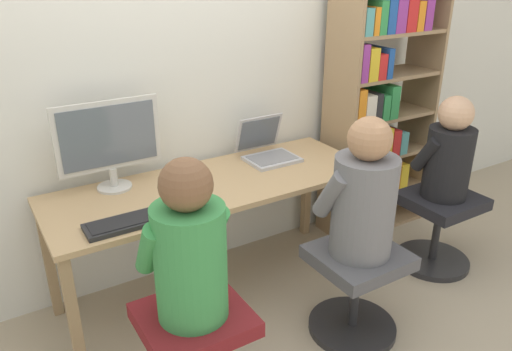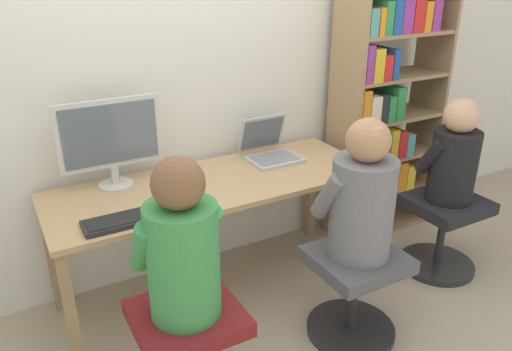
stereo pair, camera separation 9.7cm
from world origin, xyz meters
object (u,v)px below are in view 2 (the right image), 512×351
Objects in this scene: office_chair_right at (354,287)px; person_at_monitor at (182,248)px; person_at_laptop at (362,198)px; desktop_monitor at (111,140)px; keyboard at (133,218)px; laptop at (270,150)px; person_near_shelf at (454,156)px; bookshelf at (380,121)px; office_chair_left at (189,349)px; office_chair_side at (442,228)px.

person_at_monitor is at bearing 179.57° from office_chair_right.
person_at_laptop reaches higher than person_at_monitor.
keyboard is at bearing -94.48° from desktop_monitor.
person_at_laptop reaches higher than laptop.
keyboard is at bearing -159.13° from laptop.
desktop_monitor is at bearing 136.77° from person_at_laptop.
person_near_shelf reaches higher than keyboard.
bookshelf is 2.68× the size of person_near_shelf.
office_chair_left is 1.00× the size of office_chair_side.
person_at_laptop is at bearing -89.06° from laptop.
desktop_monitor reaches higher than office_chair_right.
person_at_laptop is (0.97, -0.46, 0.07)m from keyboard.
person_at_monitor is 0.41× the size of bookshelf.
bookshelf is (1.78, -0.08, -0.15)m from desktop_monitor.
desktop_monitor is at bearing 176.45° from laptop.
office_chair_right is at bearing -90.00° from person_at_laptop.
laptop is at bearing 178.43° from bookshelf.
bookshelf is at bearing 24.81° from office_chair_left.
laptop is at bearing 145.38° from office_chair_side.
bookshelf reaches higher than person_at_laptop.
person_at_monitor is at bearing -87.84° from desktop_monitor.
keyboard is at bearing 172.40° from person_near_shelf.
bookshelf reaches higher than office_chair_side.
person_near_shelf is at bearing 90.00° from office_chair_side.
person_at_laptop is 1.16m from bookshelf.
office_chair_left is at bearing -173.12° from person_near_shelf.
office_chair_right is at bearing -89.06° from laptop.
person_near_shelf is (0.88, 0.22, 0.48)m from office_chair_right.
office_chair_left is 0.71× the size of person_at_monitor.
office_chair_left is 0.70× the size of person_at_laptop.
office_chair_left is (0.07, -0.46, -0.44)m from keyboard.
person_at_monitor is (-0.91, 0.01, 0.51)m from office_chair_right.
laptop reaches higher than office_chair_left.
laptop is at bearing 90.94° from person_at_laptop.
office_chair_left is at bearing -155.19° from bookshelf.
desktop_monitor reaches higher than person_at_laptop.
person_near_shelf reaches higher than office_chair_right.
desktop_monitor is 1.10× the size of office_chair_right.
office_chair_left is (-0.89, -0.83, -0.48)m from laptop.
desktop_monitor is 1.13m from office_chair_left.
laptop is 0.64× the size of office_chair_left.
keyboard is 1.17m from office_chair_right.
desktop_monitor reaches higher than office_chair_side.
keyboard is 0.64m from office_chair_left.
person_at_laptop is (0.91, -0.00, 0.00)m from person_at_monitor.
office_chair_side is at bearing -85.66° from bookshelf.
keyboard is (-0.96, -0.37, -0.04)m from laptop.
person_near_shelf is (0.90, -0.61, 0.00)m from laptop.
keyboard is at bearing 98.25° from person_at_monitor.
person_at_monitor reaches higher than office_chair_right.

